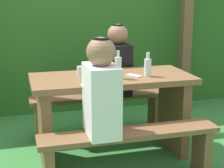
% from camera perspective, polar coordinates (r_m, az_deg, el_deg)
% --- Properties ---
extents(ground_plane, '(12.00, 12.00, 0.00)m').
position_cam_1_polar(ground_plane, '(3.36, 0.00, -11.28)').
color(ground_plane, '#38803A').
extents(hedge_backdrop, '(6.40, 0.84, 2.22)m').
position_cam_1_polar(hedge_backdrop, '(4.79, -5.80, 10.14)').
color(hedge_backdrop, '#2B6320').
rests_on(hedge_backdrop, ground_plane).
extents(pergola_post_right, '(0.12, 0.12, 2.18)m').
position_cam_1_polar(pergola_post_right, '(4.55, 11.78, 9.42)').
color(pergola_post_right, brown).
rests_on(pergola_post_right, ground_plane).
extents(picnic_table, '(1.40, 0.64, 0.75)m').
position_cam_1_polar(picnic_table, '(3.17, 0.00, -2.95)').
color(picnic_table, brown).
rests_on(picnic_table, ground_plane).
extents(bench_near, '(1.40, 0.24, 0.44)m').
position_cam_1_polar(bench_near, '(2.78, 2.89, -9.86)').
color(bench_near, brown).
rests_on(bench_near, ground_plane).
extents(bench_far, '(1.40, 0.24, 0.44)m').
position_cam_1_polar(bench_far, '(3.71, -2.13, -3.56)').
color(bench_far, brown).
rests_on(bench_far, ground_plane).
extents(person_white_shirt, '(0.25, 0.35, 0.72)m').
position_cam_1_polar(person_white_shirt, '(2.57, -1.72, -1.09)').
color(person_white_shirt, white).
rests_on(person_white_shirt, bench_near).
extents(person_black_coat, '(0.25, 0.35, 0.72)m').
position_cam_1_polar(person_black_coat, '(3.65, 0.91, 3.49)').
color(person_black_coat, black).
rests_on(person_black_coat, bench_far).
extents(drinking_glass, '(0.07, 0.07, 0.08)m').
position_cam_1_polar(drinking_glass, '(3.14, -5.05, 2.11)').
color(drinking_glass, silver).
rests_on(drinking_glass, picnic_table).
extents(bottle_left, '(0.06, 0.06, 0.21)m').
position_cam_1_polar(bottle_left, '(3.10, 5.73, 2.77)').
color(bottle_left, silver).
rests_on(bottle_left, picnic_table).
extents(bottle_right, '(0.06, 0.06, 0.24)m').
position_cam_1_polar(bottle_right, '(3.00, 0.98, 2.71)').
color(bottle_right, silver).
rests_on(bottle_right, picnic_table).
extents(cell_phone, '(0.14, 0.16, 0.01)m').
position_cam_1_polar(cell_phone, '(3.11, 3.55, 1.35)').
color(cell_phone, silver).
rests_on(cell_phone, picnic_table).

